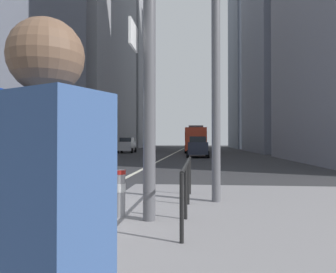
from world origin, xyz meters
TOP-DOWN VIEW (x-y plane):
  - ground_plane at (0.00, 20.00)m, footprint 160.00×160.00m
  - lane_centre_line at (0.00, 30.00)m, footprint 0.20×80.00m
  - office_tower_left_mid at (-16.00, 43.97)m, footprint 13.15×24.61m
  - office_tower_left_far at (-16.00, 67.86)m, footprint 13.19×18.64m
  - office_tower_right_far at (17.00, 63.73)m, footprint 13.41×19.93m
  - city_bus_blue_oncoming at (-4.05, 5.17)m, footprint 2.79×11.78m
  - city_bus_red_receding at (2.68, 35.57)m, footprint 2.73×10.56m
  - car_oncoming_mid at (-6.21, 34.02)m, footprint 2.19×4.09m
  - car_receding_near at (2.92, 23.84)m, footprint 2.12×4.23m
  - traffic_signal_gantry at (0.36, -0.58)m, footprint 5.52×0.65m
  - bollard_left at (1.46, -3.31)m, footprint 0.20×0.20m
  - bollard_right at (1.54, -1.41)m, footprint 0.20×0.20m
  - bollard_back at (1.60, -0.37)m, footprint 0.20×0.20m
  - pedestrian_railing at (2.80, 0.23)m, footprint 0.06×4.02m
  - pedestrian_waiting at (2.55, -5.12)m, footprint 0.44×0.37m

SIDE VIEW (x-z plane):
  - ground_plane at x=0.00m, z-range 0.00..0.00m
  - lane_centre_line at x=0.00m, z-range 0.00..0.01m
  - bollard_left at x=1.46m, z-range 0.20..1.00m
  - bollard_back at x=1.60m, z-range 0.20..1.06m
  - bollard_right at x=1.54m, z-range 0.20..1.11m
  - pedestrian_railing at x=2.80m, z-range 0.38..1.36m
  - car_oncoming_mid at x=-6.21m, z-range 0.02..1.96m
  - car_receding_near at x=2.92m, z-range 0.02..1.96m
  - pedestrian_waiting at x=2.55m, z-range 0.26..2.04m
  - city_bus_red_receding at x=2.68m, z-range 0.13..3.53m
  - city_bus_blue_oncoming at x=-4.05m, z-range 0.14..3.54m
  - traffic_signal_gantry at x=0.36m, z-range 1.08..7.08m
  - office_tower_left_far at x=-16.00m, z-range 0.00..36.77m
  - office_tower_left_mid at x=-16.00m, z-range 0.00..37.44m
  - office_tower_right_far at x=17.00m, z-range 0.00..47.32m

